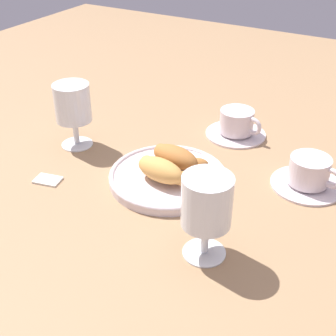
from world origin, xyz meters
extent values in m
plane|color=#997551|center=(0.00, 0.00, 0.00)|extent=(2.20, 2.20, 0.00)
cylinder|color=silver|center=(-0.03, -0.01, 0.01)|extent=(0.23, 0.23, 0.01)
torus|color=silver|center=(-0.03, -0.01, 0.01)|extent=(0.23, 0.23, 0.01)
ellipsoid|color=#D6994C|center=(-0.03, -0.03, 0.04)|extent=(0.11, 0.06, 0.04)
ellipsoid|color=#D6994C|center=(0.01, -0.03, 0.03)|extent=(0.05, 0.04, 0.03)
ellipsoid|color=#D6994C|center=(-0.07, -0.01, 0.03)|extent=(0.05, 0.05, 0.03)
ellipsoid|color=#AD6B33|center=(-0.03, 0.02, 0.04)|extent=(0.11, 0.06, 0.04)
ellipsoid|color=#AD6B33|center=(0.01, 0.03, 0.03)|extent=(0.05, 0.04, 0.03)
ellipsoid|color=#AD6B33|center=(-0.07, 0.04, 0.03)|extent=(0.05, 0.05, 0.03)
cylinder|color=silver|center=(0.21, 0.11, 0.00)|extent=(0.14, 0.14, 0.01)
cylinder|color=silver|center=(0.21, 0.11, 0.03)|extent=(0.08, 0.08, 0.05)
cylinder|color=brown|center=(0.21, 0.11, 0.06)|extent=(0.07, 0.07, 0.01)
torus|color=silver|center=(0.25, 0.10, 0.04)|extent=(0.04, 0.02, 0.04)
cylinder|color=silver|center=(0.01, 0.24, 0.00)|extent=(0.14, 0.14, 0.01)
cylinder|color=silver|center=(0.01, 0.24, 0.03)|extent=(0.08, 0.08, 0.05)
cylinder|color=brown|center=(0.01, 0.24, 0.06)|extent=(0.07, 0.07, 0.01)
torus|color=silver|center=(0.05, 0.22, 0.04)|extent=(0.04, 0.02, 0.04)
cylinder|color=white|center=(-0.27, 0.02, 0.00)|extent=(0.07, 0.07, 0.01)
cylinder|color=white|center=(-0.27, 0.02, 0.03)|extent=(0.01, 0.01, 0.05)
cylinder|color=white|center=(-0.27, 0.02, 0.10)|extent=(0.08, 0.08, 0.08)
cylinder|color=gold|center=(-0.27, 0.02, 0.09)|extent=(0.07, 0.07, 0.06)
cylinder|color=white|center=(0.12, -0.15, 0.00)|extent=(0.07, 0.07, 0.01)
cylinder|color=white|center=(0.12, -0.15, 0.03)|extent=(0.01, 0.01, 0.05)
cylinder|color=white|center=(0.12, -0.15, 0.10)|extent=(0.08, 0.08, 0.08)
cylinder|color=yellow|center=(0.12, -0.15, 0.09)|extent=(0.07, 0.07, 0.05)
cube|color=white|center=(-0.23, -0.12, 0.00)|extent=(0.06, 0.04, 0.01)
camera|label=1|loc=(0.34, -0.65, 0.50)|focal=49.74mm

